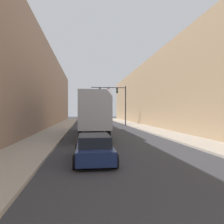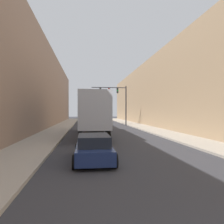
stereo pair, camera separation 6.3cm
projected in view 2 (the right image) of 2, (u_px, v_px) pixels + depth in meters
sidewalk_right at (146, 128)px, 32.02m from camera, size 3.15×80.00×0.15m
sidewalk_left at (59, 129)px, 30.47m from camera, size 3.15×80.00×0.15m
building_right at (176, 90)px, 32.56m from camera, size 6.00×80.00×11.26m
building_left at (25, 84)px, 29.88m from camera, size 6.00×80.00×12.48m
semi_truck at (92, 113)px, 22.77m from camera, size 2.53×14.19×4.15m
sedan_car at (94, 148)px, 11.13m from camera, size 2.00×4.40×1.34m
traffic_signal_gantry at (117, 97)px, 38.36m from camera, size 6.16×0.35×6.97m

